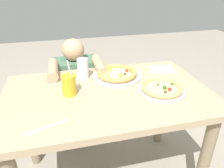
{
  "coord_description": "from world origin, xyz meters",
  "views": [
    {
      "loc": [
        -0.25,
        -1.11,
        1.38
      ],
      "look_at": [
        0.04,
        0.04,
        0.78
      ],
      "focal_mm": 34.69,
      "sensor_mm": 36.0,
      "label": 1
    }
  ],
  "objects": [
    {
      "name": "pizza_far",
      "position": [
        0.11,
        0.19,
        0.77
      ],
      "size": [
        0.33,
        0.33,
        0.04
      ],
      "color": "#B7B7BC",
      "rests_on": "dining_table"
    },
    {
      "name": "diner_seated",
      "position": [
        -0.15,
        0.56,
        0.43
      ],
      "size": [
        0.4,
        0.52,
        0.93
      ],
      "color": "#333847",
      "rests_on": "ground"
    },
    {
      "name": "pizza_near",
      "position": [
        0.32,
        -0.07,
        0.77
      ],
      "size": [
        0.28,
        0.28,
        0.04
      ],
      "color": "#B7B7BC",
      "rests_on": "dining_table"
    },
    {
      "name": "fork",
      "position": [
        -0.36,
        -0.26,
        0.75
      ],
      "size": [
        0.2,
        0.09,
        0.0
      ],
      "color": "silver",
      "rests_on": "dining_table"
    },
    {
      "name": "dining_table",
      "position": [
        0.0,
        0.0,
        0.63
      ],
      "size": [
        1.23,
        0.77,
        0.75
      ],
      "color": "tan",
      "rests_on": "ground"
    },
    {
      "name": "paper_napkin",
      "position": [
        0.46,
        0.24,
        0.75
      ],
      "size": [
        0.18,
        0.17,
        0.0
      ],
      "primitive_type": "cube",
      "rotation": [
        0.0,
        0.0,
        -0.19
      ],
      "color": "white",
      "rests_on": "dining_table"
    },
    {
      "name": "drink_cup_colored",
      "position": [
        -0.22,
        0.03,
        0.81
      ],
      "size": [
        0.08,
        0.08,
        0.21
      ],
      "color": "gold",
      "rests_on": "dining_table"
    },
    {
      "name": "water_cup_clear",
      "position": [
        -0.12,
        0.23,
        0.82
      ],
      "size": [
        0.07,
        0.07,
        0.14
      ],
      "color": "silver",
      "rests_on": "dining_table"
    }
  ]
}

